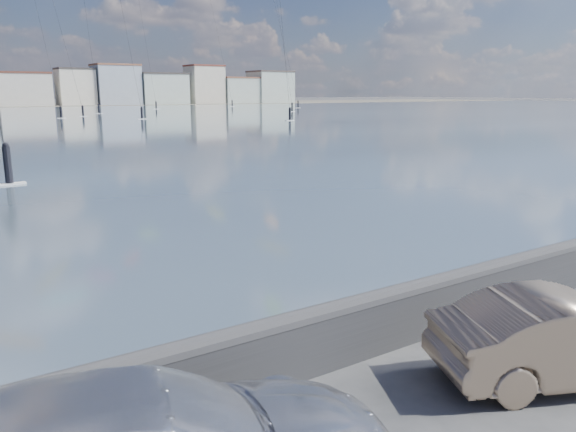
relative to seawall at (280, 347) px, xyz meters
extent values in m
cube|color=#28282B|center=(0.00, 0.00, -0.13)|extent=(400.00, 0.35, 0.90)
cylinder|color=#28282B|center=(0.00, 0.00, 0.32)|extent=(400.00, 0.36, 0.36)
cube|color=beige|center=(25.50, 183.30, 4.17)|extent=(15.00, 12.00, 9.50)
cube|color=#562D23|center=(25.50, 183.30, 9.22)|extent=(15.30, 12.24, 0.60)
cube|color=beige|center=(41.00, 183.30, 4.92)|extent=(11.00, 9.00, 11.00)
cube|color=#383330|center=(41.00, 183.30, 10.72)|extent=(11.22, 9.18, 0.60)
cube|color=#9EA8B7|center=(54.00, 183.30, 5.67)|extent=(14.00, 11.00, 12.50)
cube|color=brown|center=(54.00, 183.30, 12.22)|extent=(14.28, 11.22, 0.60)
cube|color=#B7C6BC|center=(69.50, 183.30, 4.42)|extent=(16.00, 12.00, 10.00)
cube|color=#383330|center=(69.50, 183.30, 9.72)|extent=(16.32, 12.24, 0.60)
cube|color=beige|center=(86.00, 183.30, 5.92)|extent=(12.00, 10.00, 13.00)
cube|color=brown|center=(86.00, 183.30, 12.72)|extent=(12.24, 10.20, 0.60)
cube|color=#B7C6BC|center=(99.50, 183.30, 3.92)|extent=(14.00, 11.00, 9.00)
cube|color=brown|center=(99.50, 183.30, 8.72)|extent=(14.28, 11.22, 0.60)
cube|color=#B7C6BC|center=(114.00, 183.30, 5.17)|extent=(15.00, 12.00, 11.50)
cube|color=#4C423D|center=(114.00, 183.30, 11.22)|extent=(15.30, 12.24, 0.60)
imported|color=tan|center=(3.68, -2.30, 0.09)|extent=(4.30, 2.98, 1.34)
cube|color=white|center=(82.55, 118.86, -0.53)|extent=(1.40, 0.42, 0.08)
cylinder|color=black|center=(82.55, 118.86, 0.37)|extent=(0.36, 0.36, 1.70)
sphere|color=black|center=(82.55, 118.86, 1.27)|extent=(0.28, 0.28, 0.28)
cylinder|color=black|center=(82.39, 125.64, 16.88)|extent=(0.33, 13.58, 32.34)
cube|color=white|center=(26.36, 80.92, -0.53)|extent=(1.40, 0.42, 0.08)
cylinder|color=black|center=(26.36, 80.92, 0.37)|extent=(0.36, 0.36, 1.70)
sphere|color=black|center=(26.36, 80.92, 1.27)|extent=(0.28, 0.28, 0.28)
cylinder|color=black|center=(26.96, 87.90, 13.43)|extent=(1.23, 13.98, 25.44)
cube|color=white|center=(27.14, 107.99, -0.53)|extent=(1.40, 0.42, 0.08)
cylinder|color=black|center=(27.14, 107.99, 0.37)|extent=(0.36, 0.36, 1.70)
sphere|color=black|center=(27.14, 107.99, 1.27)|extent=(0.28, 0.28, 0.28)
cylinder|color=black|center=(27.11, 111.89, 18.00)|extent=(0.07, 7.84, 34.58)
cube|color=white|center=(16.47, 91.34, -0.53)|extent=(1.40, 0.42, 0.08)
cylinder|color=black|center=(16.47, 91.34, 0.37)|extent=(0.36, 0.36, 1.70)
sphere|color=black|center=(16.47, 91.34, 1.27)|extent=(0.28, 0.28, 0.28)
cylinder|color=black|center=(15.68, 97.61, 15.26)|extent=(1.62, 12.57, 29.09)
cube|color=white|center=(65.23, 96.12, -0.53)|extent=(1.40, 0.42, 0.08)
cylinder|color=black|center=(65.23, 96.12, 0.37)|extent=(0.36, 0.36, 1.70)
sphere|color=black|center=(65.23, 96.12, 1.27)|extent=(0.28, 0.28, 0.28)
cylinder|color=black|center=(65.65, 101.03, 16.55)|extent=(0.88, 9.84, 31.67)
cube|color=white|center=(-0.64, 22.34, -0.53)|extent=(1.40, 0.42, 0.08)
cylinder|color=black|center=(-0.64, 22.34, 0.37)|extent=(0.36, 0.36, 1.70)
sphere|color=black|center=(-0.64, 22.34, 1.27)|extent=(0.28, 0.28, 0.28)
cube|color=white|center=(74.01, 140.06, -0.53)|extent=(1.40, 0.42, 0.08)
cylinder|color=black|center=(74.01, 140.06, 0.37)|extent=(0.36, 0.36, 1.70)
sphere|color=black|center=(74.01, 140.06, 1.27)|extent=(0.28, 0.28, 0.28)
cylinder|color=black|center=(74.46, 147.69, 16.97)|extent=(0.94, 15.29, 32.52)
cube|color=white|center=(21.20, 96.39, -0.53)|extent=(1.40, 0.42, 0.08)
cylinder|color=black|center=(21.20, 96.39, 0.37)|extent=(0.36, 0.36, 1.70)
sphere|color=black|center=(21.20, 96.39, 1.27)|extent=(0.28, 0.28, 0.28)
cylinder|color=black|center=(19.36, 103.21, 18.79)|extent=(3.71, 13.66, 36.16)
cube|color=white|center=(47.23, 129.88, -0.53)|extent=(1.40, 0.42, 0.08)
cylinder|color=black|center=(47.23, 129.88, 0.37)|extent=(0.36, 0.36, 1.70)
sphere|color=black|center=(47.23, 129.88, 1.27)|extent=(0.28, 0.28, 0.28)
cylinder|color=black|center=(46.54, 133.29, 16.69)|extent=(1.42, 6.85, 31.95)
cube|color=white|center=(43.33, 64.35, -0.53)|extent=(1.40, 0.42, 0.08)
cylinder|color=black|center=(43.33, 64.35, 0.37)|extent=(0.36, 0.36, 1.70)
sphere|color=black|center=(43.33, 64.35, 1.27)|extent=(0.28, 0.28, 0.28)
cylinder|color=black|center=(44.99, 69.52, 17.09)|extent=(3.36, 10.39, 32.75)
camera|label=1|loc=(-4.16, -6.45, 3.69)|focal=35.00mm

